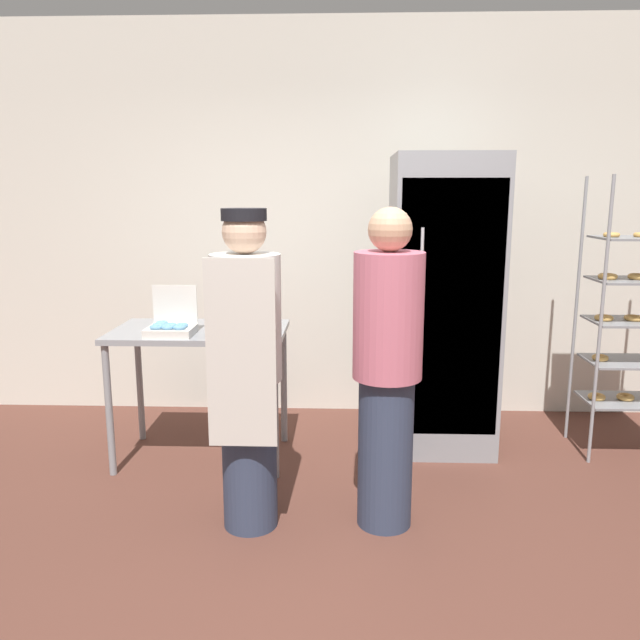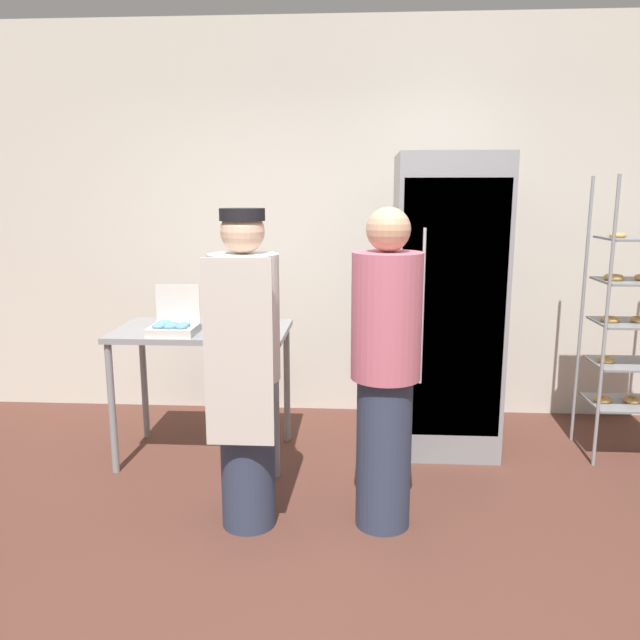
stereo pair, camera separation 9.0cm
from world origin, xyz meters
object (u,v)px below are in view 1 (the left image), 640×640
object	(u,v)px
blender_pitcher	(224,304)
binder_stack	(235,323)
refrigerator	(442,305)
person_customer	(387,369)
baking_rack	(633,321)
donut_box	(171,327)
person_baker	(247,368)

from	to	relation	value
blender_pitcher	binder_stack	size ratio (longest dim) A/B	1.03
refrigerator	person_customer	distance (m)	1.19
binder_stack	person_customer	distance (m)	1.09
baking_rack	blender_pitcher	xyz separation A→B (m)	(-2.67, -0.08, 0.11)
blender_pitcher	donut_box	bearing A→B (deg)	-132.24
donut_box	person_baker	world-z (taller)	person_baker
refrigerator	blender_pitcher	distance (m)	1.45
baking_rack	person_customer	distance (m)	1.96
binder_stack	person_baker	size ratio (longest dim) A/B	0.19
person_baker	refrigerator	bearing A→B (deg)	44.91
refrigerator	blender_pitcher	bearing A→B (deg)	-173.92
refrigerator	baking_rack	bearing A→B (deg)	-3.34
donut_box	blender_pitcher	bearing A→B (deg)	47.76
donut_box	binder_stack	world-z (taller)	donut_box
refrigerator	baking_rack	distance (m)	1.24
refrigerator	donut_box	bearing A→B (deg)	-165.14
binder_stack	person_baker	xyz separation A→B (m)	(0.18, -0.68, -0.09)
binder_stack	person_customer	xyz separation A→B (m)	(0.88, -0.63, -0.10)
refrigerator	binder_stack	size ratio (longest dim) A/B	6.44
donut_box	blender_pitcher	size ratio (longest dim) A/B	0.92
donut_box	blender_pitcher	xyz separation A→B (m)	(0.27, 0.30, 0.09)
person_baker	person_customer	world-z (taller)	person_customer
donut_box	person_customer	xyz separation A→B (m)	(1.27, -0.64, -0.07)
blender_pitcher	person_baker	distance (m)	1.04
blender_pitcher	person_customer	size ratio (longest dim) A/B	0.19
refrigerator	baking_rack	xyz separation A→B (m)	(1.23, -0.07, -0.08)
refrigerator	person_baker	size ratio (longest dim) A/B	1.19
person_customer	baking_rack	bearing A→B (deg)	31.41
refrigerator	person_customer	xyz separation A→B (m)	(-0.44, -1.09, -0.14)
blender_pitcher	person_customer	bearing A→B (deg)	-43.24
person_customer	refrigerator	bearing A→B (deg)	68.06
baking_rack	donut_box	world-z (taller)	baking_rack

